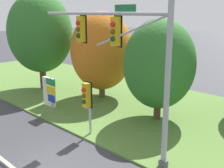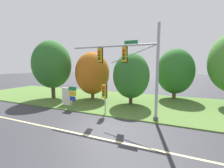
{
  "view_description": "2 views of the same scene",
  "coord_description": "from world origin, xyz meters",
  "px_view_note": "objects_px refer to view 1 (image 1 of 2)",
  "views": [
    {
      "loc": [
        9.13,
        -5.65,
        6.15
      ],
      "look_at": [
        0.57,
        3.1,
        2.98
      ],
      "focal_mm": 45.0,
      "sensor_mm": 36.0,
      "label": 1
    },
    {
      "loc": [
        4.86,
        -8.9,
        4.41
      ],
      "look_at": [
        -0.26,
        3.05,
        2.82
      ],
      "focal_mm": 24.0,
      "sensor_mm": 36.0,
      "label": 2
    }
  ],
  "objects_px": {
    "tree_behind_signpost": "(159,64)",
    "tree_left_of_mast": "(102,51)",
    "traffic_signal_mast": "(126,49)",
    "info_kiosk": "(49,92)",
    "pedestrian_signal_near_kerb": "(87,98)",
    "tree_nearest_road": "(40,33)",
    "route_sign_post": "(51,92)"
  },
  "relations": [
    {
      "from": "pedestrian_signal_near_kerb",
      "to": "traffic_signal_mast",
      "type": "bearing_deg",
      "value": 2.94
    },
    {
      "from": "info_kiosk",
      "to": "pedestrian_signal_near_kerb",
      "type": "bearing_deg",
      "value": -12.87
    },
    {
      "from": "tree_nearest_road",
      "to": "tree_behind_signpost",
      "type": "height_order",
      "value": "tree_nearest_road"
    },
    {
      "from": "traffic_signal_mast",
      "to": "tree_left_of_mast",
      "type": "relative_size",
      "value": 1.29
    },
    {
      "from": "tree_behind_signpost",
      "to": "pedestrian_signal_near_kerb",
      "type": "bearing_deg",
      "value": -106.19
    },
    {
      "from": "pedestrian_signal_near_kerb",
      "to": "tree_nearest_road",
      "type": "distance_m",
      "value": 10.07
    },
    {
      "from": "pedestrian_signal_near_kerb",
      "to": "route_sign_post",
      "type": "height_order",
      "value": "pedestrian_signal_near_kerb"
    },
    {
      "from": "route_sign_post",
      "to": "info_kiosk",
      "type": "relative_size",
      "value": 1.17
    },
    {
      "from": "pedestrian_signal_near_kerb",
      "to": "tree_behind_signpost",
      "type": "xyz_separation_m",
      "value": [
        1.23,
        4.24,
        1.27
      ]
    },
    {
      "from": "pedestrian_signal_near_kerb",
      "to": "tree_left_of_mast",
      "type": "xyz_separation_m",
      "value": [
        -4.15,
        4.96,
        1.4
      ]
    },
    {
      "from": "traffic_signal_mast",
      "to": "tree_nearest_road",
      "type": "relative_size",
      "value": 1.04
    },
    {
      "from": "tree_nearest_road",
      "to": "info_kiosk",
      "type": "distance_m",
      "value": 5.7
    },
    {
      "from": "traffic_signal_mast",
      "to": "pedestrian_signal_near_kerb",
      "type": "xyz_separation_m",
      "value": [
        -2.4,
        -0.12,
        -2.59
      ]
    },
    {
      "from": "tree_left_of_mast",
      "to": "info_kiosk",
      "type": "xyz_separation_m",
      "value": [
        -1.06,
        -3.77,
        -2.4
      ]
    },
    {
      "from": "tree_nearest_road",
      "to": "tree_behind_signpost",
      "type": "bearing_deg",
      "value": 5.45
    },
    {
      "from": "route_sign_post",
      "to": "tree_nearest_road",
      "type": "xyz_separation_m",
      "value": [
        -5.36,
        2.79,
        3.07
      ]
    },
    {
      "from": "route_sign_post",
      "to": "tree_left_of_mast",
      "type": "relative_size",
      "value": 0.37
    },
    {
      "from": "pedestrian_signal_near_kerb",
      "to": "tree_left_of_mast",
      "type": "bearing_deg",
      "value": 129.88
    },
    {
      "from": "pedestrian_signal_near_kerb",
      "to": "route_sign_post",
      "type": "distance_m",
      "value": 3.9
    },
    {
      "from": "tree_nearest_road",
      "to": "tree_left_of_mast",
      "type": "height_order",
      "value": "tree_nearest_road"
    },
    {
      "from": "traffic_signal_mast",
      "to": "info_kiosk",
      "type": "distance_m",
      "value": 8.48
    },
    {
      "from": "traffic_signal_mast",
      "to": "tree_left_of_mast",
      "type": "bearing_deg",
      "value": 143.53
    },
    {
      "from": "pedestrian_signal_near_kerb",
      "to": "route_sign_post",
      "type": "xyz_separation_m",
      "value": [
        -3.84,
        0.45,
        -0.55
      ]
    },
    {
      "from": "traffic_signal_mast",
      "to": "route_sign_post",
      "type": "relative_size",
      "value": 3.51
    },
    {
      "from": "tree_behind_signpost",
      "to": "tree_left_of_mast",
      "type": "bearing_deg",
      "value": 172.34
    },
    {
      "from": "tree_behind_signpost",
      "to": "info_kiosk",
      "type": "distance_m",
      "value": 7.48
    },
    {
      "from": "pedestrian_signal_near_kerb",
      "to": "tree_left_of_mast",
      "type": "relative_size",
      "value": 0.45
    },
    {
      "from": "tree_left_of_mast",
      "to": "tree_behind_signpost",
      "type": "xyz_separation_m",
      "value": [
        5.38,
        -0.72,
        -0.14
      ]
    },
    {
      "from": "traffic_signal_mast",
      "to": "tree_behind_signpost",
      "type": "height_order",
      "value": "traffic_signal_mast"
    },
    {
      "from": "pedestrian_signal_near_kerb",
      "to": "tree_behind_signpost",
      "type": "distance_m",
      "value": 4.59
    },
    {
      "from": "traffic_signal_mast",
      "to": "info_kiosk",
      "type": "bearing_deg",
      "value": 172.02
    },
    {
      "from": "traffic_signal_mast",
      "to": "info_kiosk",
      "type": "height_order",
      "value": "traffic_signal_mast"
    }
  ]
}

